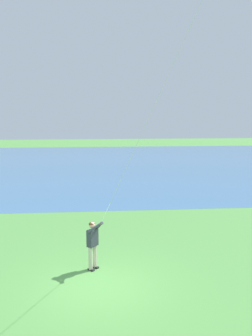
{
  "coord_description": "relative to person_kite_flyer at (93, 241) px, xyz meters",
  "views": [
    {
      "loc": [
        10.62,
        -0.11,
        5.54
      ],
      "look_at": [
        -0.62,
        0.88,
        3.72
      ],
      "focal_mm": 37.82,
      "sensor_mm": 36.0,
      "label": 1
    }
  ],
  "objects": [
    {
      "name": "ground_plane",
      "position": [
        1.23,
        0.23,
        -1.05
      ],
      "size": [
        120.0,
        120.0,
        0.0
      ],
      "primitive_type": "plane",
      "color": "#569947"
    },
    {
      "name": "person_kite_flyer",
      "position": [
        0.0,
        0.0,
        0.0
      ],
      "size": [
        0.57,
        0.61,
        1.83
      ],
      "color": "#232328",
      "rests_on": "ground"
    },
    {
      "name": "lake_water",
      "position": [
        -25.31,
        4.23,
        -1.04
      ],
      "size": [
        36.0,
        44.0,
        0.01
      ],
      "primitive_type": "cube",
      "color": "teal",
      "rests_on": "ground"
    }
  ]
}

